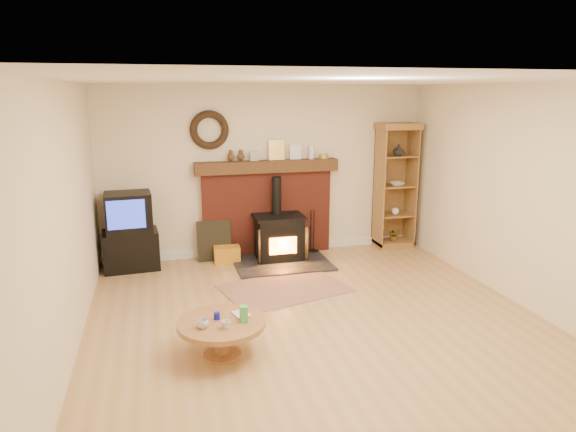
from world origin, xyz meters
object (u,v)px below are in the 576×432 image
object	(u,v)px
coffee_table	(222,328)
wood_stove	(279,239)
curio_cabinet	(395,186)
tv_unit	(130,233)

from	to	relation	value
coffee_table	wood_stove	bearing A→B (deg)	65.48
wood_stove	coffee_table	bearing A→B (deg)	-114.52
wood_stove	curio_cabinet	distance (m)	2.12
tv_unit	curio_cabinet	distance (m)	4.17
curio_cabinet	tv_unit	bearing A→B (deg)	-178.79
coffee_table	curio_cabinet	bearing A→B (deg)	42.63
tv_unit	curio_cabinet	xyz separation A→B (m)	(4.14, 0.09, 0.48)
curio_cabinet	coffee_table	distance (m)	4.42
wood_stove	curio_cabinet	xyz separation A→B (m)	(1.99, 0.28, 0.67)
wood_stove	coffee_table	xyz separation A→B (m)	(-1.22, -2.67, -0.04)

